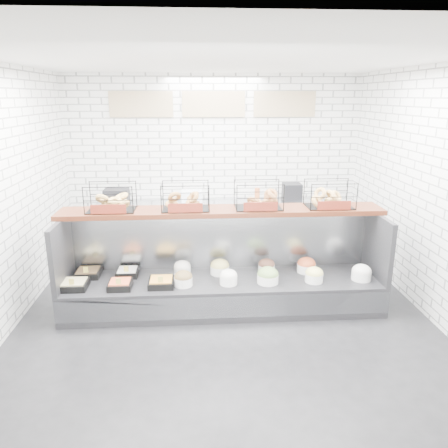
{
  "coord_description": "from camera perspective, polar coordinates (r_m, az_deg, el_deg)",
  "views": [
    {
      "loc": [
        -0.34,
        -4.83,
        2.63
      ],
      "look_at": [
        0.02,
        0.45,
        1.08
      ],
      "focal_mm": 35.0,
      "sensor_mm": 36.0,
      "label": 1
    }
  ],
  "objects": [
    {
      "name": "bagel_shelf",
      "position": [
        5.5,
        -0.24,
        3.12
      ],
      "size": [
        4.1,
        0.5,
        0.4
      ],
      "color": "#3B170C",
      "rests_on": "display_case"
    },
    {
      "name": "ground",
      "position": [
        5.51,
        0.12,
        -12.17
      ],
      "size": [
        5.5,
        5.5,
        0.0
      ],
      "primitive_type": "plane",
      "color": "black",
      "rests_on": "ground"
    },
    {
      "name": "display_case",
      "position": [
        5.67,
        -0.12,
        -7.6
      ],
      "size": [
        4.0,
        0.9,
        1.2
      ],
      "color": "black",
      "rests_on": "ground"
    },
    {
      "name": "room_shell",
      "position": [
        5.47,
        -0.32,
        10.35
      ],
      "size": [
        5.02,
        5.51,
        3.01
      ],
      "color": "white",
      "rests_on": "ground"
    },
    {
      "name": "prep_counter",
      "position": [
        7.58,
        -1.22,
        -0.2
      ],
      "size": [
        4.0,
        0.6,
        1.2
      ],
      "color": "#93969B",
      "rests_on": "ground"
    }
  ]
}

